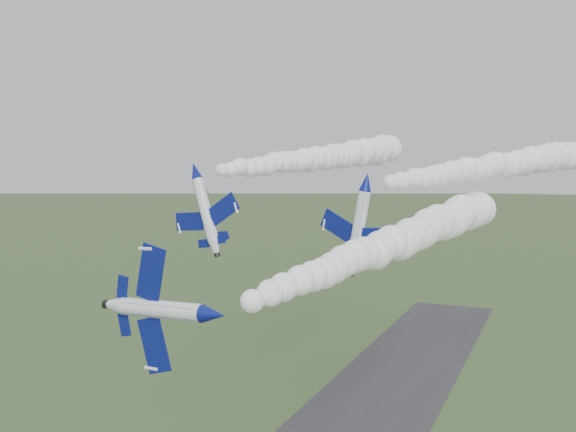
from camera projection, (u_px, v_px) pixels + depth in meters
name	position (u px, v px, depth m)	size (l,w,h in m)	color
jet_lead	(213.00, 315.00, 43.20)	(3.85, 11.19, 9.23)	white
smoke_trail_jet_lead	(408.00, 237.00, 75.21)	(5.47, 70.50, 5.47)	white
jet_pair_left	(195.00, 171.00, 81.16)	(9.99, 12.41, 4.00)	white
smoke_trail_jet_pair_left	(324.00, 157.00, 112.91)	(5.80, 68.46, 5.80)	white
jet_pair_right	(366.00, 182.00, 71.54)	(10.08, 11.92, 3.37)	white
smoke_trail_jet_pair_right	(504.00, 165.00, 102.03)	(5.53, 75.02, 5.53)	white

